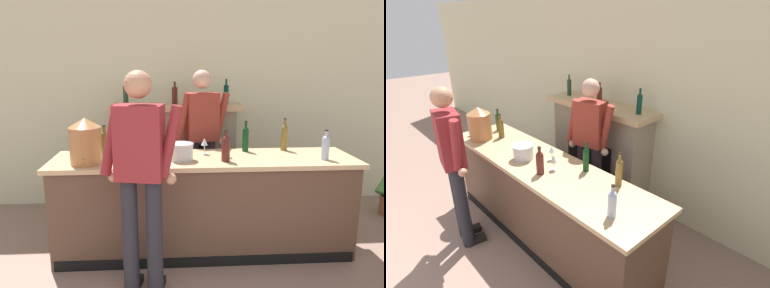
# 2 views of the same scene
# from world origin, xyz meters

# --- Properties ---
(wall_back_panel) EXTENTS (12.00, 0.07, 2.75)m
(wall_back_panel) POSITION_xyz_m (0.00, 4.41, 1.38)
(wall_back_panel) COLOR beige
(wall_back_panel) RESTS_ON ground_plane
(bar_counter) EXTENTS (2.95, 0.74, 0.98)m
(bar_counter) POSITION_xyz_m (0.22, 2.96, 0.49)
(bar_counter) COLOR brown
(bar_counter) RESTS_ON ground_plane
(fireplace_stone) EXTENTS (1.63, 0.52, 1.69)m
(fireplace_stone) POSITION_xyz_m (-0.02, 4.15, 0.70)
(fireplace_stone) COLOR gray
(fireplace_stone) RESTS_ON ground_plane
(person_customer) EXTENTS (0.65, 0.36, 1.84)m
(person_customer) POSITION_xyz_m (-0.35, 2.23, 1.02)
(person_customer) COLOR #24242B
(person_customer) RESTS_ON ground_plane
(person_bartender) EXTENTS (0.64, 0.37, 1.81)m
(person_bartender) POSITION_xyz_m (0.26, 3.66, 1.01)
(person_bartender) COLOR #2B1F27
(person_bartender) RESTS_ON ground_plane
(copper_dispenser) EXTENTS (0.29, 0.33, 0.42)m
(copper_dispenser) POSITION_xyz_m (-0.88, 2.80, 1.19)
(copper_dispenser) COLOR #AF7140
(copper_dispenser) RESTS_ON bar_counter
(ice_bucket_steel) EXTENTS (0.24, 0.24, 0.16)m
(ice_bucket_steel) POSITION_xyz_m (-0.01, 2.88, 1.06)
(ice_bucket_steel) COLOR silver
(ice_bucket_steel) RESTS_ON bar_counter
(wine_bottle_burgundy_dark) EXTENTS (0.08, 0.08, 0.30)m
(wine_bottle_burgundy_dark) POSITION_xyz_m (-1.01, 3.14, 1.12)
(wine_bottle_burgundy_dark) COLOR #24401D
(wine_bottle_burgundy_dark) RESTS_ON bar_counter
(wine_bottle_cabernet_heavy) EXTENTS (0.08, 0.08, 0.32)m
(wine_bottle_cabernet_heavy) POSITION_xyz_m (-0.75, 3.02, 1.12)
(wine_bottle_cabernet_heavy) COLOR brown
(wine_bottle_cabernet_heavy) RESTS_ON bar_counter
(wine_bottle_rose_blush) EXTENTS (0.07, 0.07, 0.34)m
(wine_bottle_rose_blush) POSITION_xyz_m (1.09, 3.22, 1.13)
(wine_bottle_rose_blush) COLOR brown
(wine_bottle_rose_blush) RESTS_ON bar_counter
(wine_bottle_riesling_slim) EXTENTS (0.08, 0.08, 0.30)m
(wine_bottle_riesling_slim) POSITION_xyz_m (0.41, 2.81, 1.11)
(wine_bottle_riesling_slim) COLOR #4C1D17
(wine_bottle_riesling_slim) RESTS_ON bar_counter
(wine_bottle_chardonnay_pale) EXTENTS (0.07, 0.07, 0.29)m
(wine_bottle_chardonnay_pale) POSITION_xyz_m (1.36, 2.81, 1.11)
(wine_bottle_chardonnay_pale) COLOR #A1ABC3
(wine_bottle_chardonnay_pale) RESTS_ON bar_counter
(wine_bottle_port_short) EXTENTS (0.06, 0.06, 0.32)m
(wine_bottle_port_short) POSITION_xyz_m (0.67, 3.19, 1.12)
(wine_bottle_port_short) COLOR #0A3514
(wine_bottle_port_short) RESTS_ON bar_counter
(wine_glass_near_bucket) EXTENTS (0.07, 0.07, 0.18)m
(wine_glass_near_bucket) POSITION_xyz_m (0.44, 2.96, 1.10)
(wine_glass_near_bucket) COLOR silver
(wine_glass_near_bucket) RESTS_ON bar_counter
(wine_glass_by_dispenser) EXTENTS (0.07, 0.07, 0.16)m
(wine_glass_by_dispenser) POSITION_xyz_m (0.23, 3.09, 1.10)
(wine_glass_by_dispenser) COLOR silver
(wine_glass_by_dispenser) RESTS_ON bar_counter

